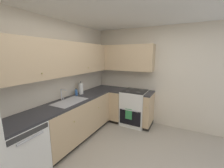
% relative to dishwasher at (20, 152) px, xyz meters
% --- Properties ---
extents(wall_back, '(4.02, 0.05, 2.53)m').
position_rel_dishwasher_xyz_m(wall_back, '(0.80, 0.33, 0.83)').
color(wall_back, beige).
rests_on(wall_back, ground_plane).
extents(wall_right, '(0.05, 3.62, 2.53)m').
position_rel_dishwasher_xyz_m(wall_right, '(2.78, -1.46, 0.83)').
color(wall_right, beige).
rests_on(wall_right, ground_plane).
extents(dishwasher, '(0.60, 0.63, 0.87)m').
position_rel_dishwasher_xyz_m(dishwasher, '(0.00, 0.00, 0.00)').
color(dishwasher, white).
rests_on(dishwasher, ground_plane).
extents(lower_cabinets_back, '(1.85, 0.62, 0.87)m').
position_rel_dishwasher_xyz_m(lower_cabinets_back, '(1.23, 0.00, 0.00)').
color(lower_cabinets_back, tan).
rests_on(lower_cabinets_back, ground_plane).
extents(countertop_back, '(3.06, 0.60, 0.03)m').
position_rel_dishwasher_xyz_m(countertop_back, '(1.23, 0.00, 0.45)').
color(countertop_back, '#2D2D33').
rests_on(countertop_back, lower_cabinets_back).
extents(lower_cabinets_right, '(0.62, 1.07, 0.87)m').
position_rel_dishwasher_xyz_m(lower_cabinets_right, '(2.46, -0.74, 0.00)').
color(lower_cabinets_right, tan).
rests_on(lower_cabinets_right, ground_plane).
extents(countertop_right, '(0.60, 1.07, 0.03)m').
position_rel_dishwasher_xyz_m(countertop_right, '(2.46, -0.74, 0.45)').
color(countertop_right, '#2D2D33').
rests_on(countertop_right, lower_cabinets_right).
extents(oven_range, '(0.68, 0.62, 1.06)m').
position_rel_dishwasher_xyz_m(oven_range, '(2.48, -0.90, 0.02)').
color(oven_range, white).
rests_on(oven_range, ground_plane).
extents(upper_cabinets_back, '(2.74, 0.34, 0.67)m').
position_rel_dishwasher_xyz_m(upper_cabinets_back, '(1.07, 0.14, 1.32)').
color(upper_cabinets_back, tan).
extents(upper_cabinets_right, '(0.32, 1.61, 0.67)m').
position_rel_dishwasher_xyz_m(upper_cabinets_right, '(2.60, -0.51, 1.32)').
color(upper_cabinets_right, tan).
extents(sink, '(0.69, 0.40, 0.10)m').
position_rel_dishwasher_xyz_m(sink, '(1.03, -0.03, 0.43)').
color(sink, '#B7B7BC').
rests_on(sink, countertop_back).
extents(faucet, '(0.07, 0.16, 0.24)m').
position_rel_dishwasher_xyz_m(faucet, '(1.03, 0.18, 0.61)').
color(faucet, silver).
rests_on(faucet, countertop_back).
extents(soap_bottle, '(0.06, 0.06, 0.17)m').
position_rel_dishwasher_xyz_m(soap_bottle, '(1.46, 0.18, 0.54)').
color(soap_bottle, '#3F72BF').
rests_on(soap_bottle, countertop_back).
extents(paper_towel_roll, '(0.11, 0.11, 0.32)m').
position_rel_dishwasher_xyz_m(paper_towel_roll, '(1.60, 0.16, 0.60)').
color(paper_towel_roll, white).
rests_on(paper_towel_roll, countertop_back).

